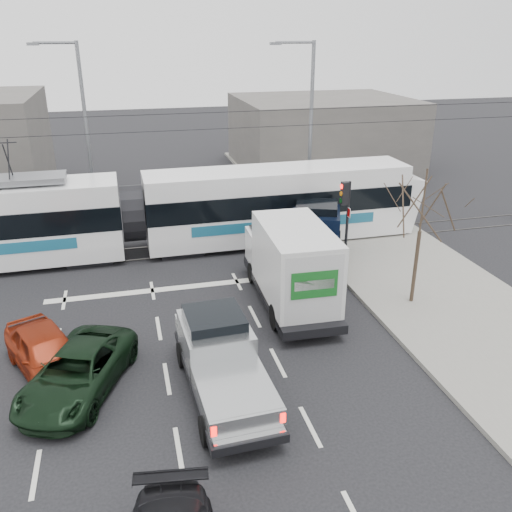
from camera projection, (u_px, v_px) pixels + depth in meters
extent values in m
plane|color=black|center=(224.00, 370.00, 16.30)|extent=(120.00, 120.00, 0.00)
cube|color=gray|center=(485.00, 331.00, 18.29)|extent=(6.00, 60.00, 0.15)
cube|color=#33302D|center=(183.00, 249.00, 25.24)|extent=(60.00, 1.60, 0.03)
cube|color=#625D59|center=(322.00, 133.00, 39.50)|extent=(12.00, 10.00, 5.00)
cylinder|color=#47382B|center=(415.00, 267.00, 19.65)|extent=(0.14, 0.14, 2.75)
cylinder|color=#47382B|center=(424.00, 201.00, 18.68)|extent=(0.07, 0.07, 2.25)
cylinder|color=black|center=(347.00, 223.00, 22.84)|extent=(0.12, 0.12, 3.60)
cube|color=black|center=(345.00, 193.00, 22.29)|extent=(0.28, 0.28, 0.95)
cylinder|color=#FF0C07|center=(342.00, 187.00, 22.14)|extent=(0.06, 0.20, 0.20)
cylinder|color=orange|center=(341.00, 194.00, 22.26)|extent=(0.06, 0.20, 0.20)
cylinder|color=#05330C|center=(341.00, 201.00, 22.38)|extent=(0.06, 0.20, 0.20)
cube|color=white|center=(349.00, 213.00, 22.51)|extent=(0.02, 0.30, 0.40)
cylinder|color=slate|center=(311.00, 131.00, 28.77)|extent=(0.20, 0.20, 9.00)
cylinder|color=slate|center=(295.00, 42.00, 26.84)|extent=(2.00, 0.14, 0.14)
cube|color=slate|center=(276.00, 44.00, 26.64)|extent=(0.55, 0.25, 0.14)
cylinder|color=slate|center=(87.00, 134.00, 27.98)|extent=(0.20, 0.20, 9.00)
cylinder|color=slate|center=(55.00, 43.00, 26.06)|extent=(2.00, 0.14, 0.14)
cube|color=slate|center=(33.00, 44.00, 25.85)|extent=(0.55, 0.25, 0.14)
cylinder|color=black|center=(177.00, 131.00, 23.12)|extent=(60.00, 0.03, 0.03)
cylinder|color=black|center=(176.00, 114.00, 22.85)|extent=(60.00, 0.03, 0.03)
cube|color=white|center=(278.00, 221.00, 25.99)|extent=(12.44, 2.72, 1.51)
cube|color=black|center=(278.00, 198.00, 25.54)|extent=(12.50, 2.75, 1.03)
cube|color=white|center=(278.00, 179.00, 25.18)|extent=(12.44, 2.62, 0.96)
cube|color=#185C7C|center=(286.00, 224.00, 24.71)|extent=(8.69, 0.10, 0.48)
cylinder|color=black|center=(133.00, 213.00, 24.05)|extent=(0.99, 2.51, 2.50)
cube|color=slate|center=(29.00, 179.00, 22.40)|extent=(2.91, 1.59, 0.24)
cube|color=black|center=(90.00, 254.00, 24.26)|extent=(1.95, 2.23, 0.35)
cube|color=black|center=(180.00, 246.00, 25.21)|extent=(1.95, 2.23, 0.35)
cube|color=black|center=(342.00, 231.00, 27.09)|extent=(1.95, 2.23, 0.35)
cube|color=black|center=(224.00, 379.00, 15.02)|extent=(2.14, 5.59, 0.24)
cube|color=#A9ACAE|center=(215.00, 340.00, 15.64)|extent=(1.96, 2.40, 1.09)
cube|color=black|center=(214.00, 321.00, 15.51)|extent=(1.69, 1.72, 0.52)
cube|color=#A9ACAE|center=(206.00, 325.00, 16.90)|extent=(1.85, 1.07, 0.52)
cube|color=#A9ACAE|center=(235.00, 394.00, 13.80)|extent=(1.97, 2.56, 0.62)
cube|color=silver|center=(250.00, 439.00, 12.64)|extent=(1.76, 0.25, 0.17)
cube|color=#FF0C07|center=(214.00, 431.00, 12.38)|extent=(0.14, 0.08, 0.27)
cube|color=#FF0C07|center=(283.00, 417.00, 12.82)|extent=(0.14, 0.08, 0.27)
cylinder|color=black|center=(183.00, 355.00, 16.41)|extent=(0.30, 0.77, 0.76)
cylinder|color=black|center=(238.00, 346.00, 16.87)|extent=(0.30, 0.77, 0.76)
cylinder|color=black|center=(206.00, 431.00, 13.29)|extent=(0.30, 0.77, 0.76)
cylinder|color=black|center=(274.00, 417.00, 13.75)|extent=(0.30, 0.77, 0.76)
cube|color=black|center=(289.00, 290.00, 20.18)|extent=(2.39, 6.45, 0.32)
cube|color=white|center=(274.00, 247.00, 22.07)|extent=(2.13, 1.60, 1.46)
cube|color=black|center=(273.00, 234.00, 21.97)|extent=(1.83, 1.08, 0.55)
cube|color=silver|center=(295.00, 264.00, 19.09)|extent=(2.32, 4.41, 2.69)
cube|color=silver|center=(314.00, 290.00, 17.15)|extent=(1.93, 0.10, 2.37)
cube|color=#155C1E|center=(315.00, 285.00, 17.02)|extent=(1.53, 0.07, 0.92)
cube|color=black|center=(314.00, 333.00, 17.51)|extent=(1.98, 0.29, 0.16)
cylinder|color=black|center=(253.00, 273.00, 21.87)|extent=(0.30, 0.83, 0.82)
cylinder|color=black|center=(298.00, 269.00, 22.25)|extent=(0.30, 0.83, 0.82)
cylinder|color=black|center=(276.00, 317.00, 18.40)|extent=(0.30, 0.92, 0.91)
cylinder|color=black|center=(330.00, 311.00, 18.78)|extent=(0.30, 0.92, 0.91)
cube|color=black|center=(314.00, 250.00, 23.53)|extent=(4.05, 6.06, 0.28)
cube|color=black|center=(316.00, 225.00, 24.15)|extent=(2.80, 2.98, 1.31)
cube|color=black|center=(317.00, 210.00, 23.99)|extent=(2.29, 2.24, 0.63)
cube|color=black|center=(317.00, 221.00, 25.50)|extent=(2.23, 1.69, 0.63)
cube|color=black|center=(314.00, 251.00, 22.21)|extent=(2.86, 3.14, 0.74)
cube|color=silver|center=(312.00, 273.00, 20.98)|extent=(1.87, 0.90, 0.20)
cube|color=#590505|center=(289.00, 261.00, 21.03)|extent=(0.18, 0.14, 0.32)
cube|color=#590505|center=(337.00, 263.00, 20.80)|extent=(0.18, 0.14, 0.32)
cylinder|color=black|center=(295.00, 238.00, 25.37)|extent=(0.63, 0.96, 0.91)
cylinder|color=black|center=(336.00, 240.00, 25.14)|extent=(0.63, 0.96, 0.91)
cylinder|color=black|center=(289.00, 270.00, 22.05)|extent=(0.63, 0.96, 0.91)
cylinder|color=black|center=(337.00, 272.00, 21.81)|extent=(0.63, 0.96, 0.91)
imported|color=black|center=(78.00, 372.00, 15.15)|extent=(3.69, 4.98, 1.26)
imported|color=maroon|center=(47.00, 352.00, 15.97)|extent=(3.16, 4.38, 1.39)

